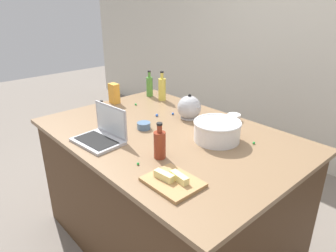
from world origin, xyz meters
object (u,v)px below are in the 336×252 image
object	(u,v)px
laptop	(102,134)
bottle_olive	(149,86)
ramekin_small	(234,117)
kitchen_timer	(102,105)
kettle	(189,108)
mixing_bowl_large	(217,130)
candy_bag	(114,93)
butter_stick_right	(179,177)
cutting_board	(173,182)
ramekin_medium	(144,126)
bottle_oil	(162,89)
butter_stick_left	(164,176)
bottle_soy	(160,144)

from	to	relation	value
laptop	bottle_olive	size ratio (longest dim) A/B	1.39
ramekin_small	kitchen_timer	xyz separation A→B (m)	(-0.86, -0.60, 0.01)
kettle	ramekin_small	bearing A→B (deg)	38.71
mixing_bowl_large	kettle	bearing A→B (deg)	158.75
candy_bag	laptop	bearing A→B (deg)	-38.69
ramekin_small	bottle_olive	bearing A→B (deg)	-174.82
mixing_bowl_large	butter_stick_right	bearing A→B (deg)	-69.20
laptop	candy_bag	size ratio (longest dim) A/B	1.93
bottle_olive	kettle	size ratio (longest dim) A/B	1.11
kettle	candy_bag	distance (m)	0.71
candy_bag	mixing_bowl_large	bearing A→B (deg)	3.76
mixing_bowl_large	candy_bag	size ratio (longest dim) A/B	1.77
mixing_bowl_large	cutting_board	size ratio (longest dim) A/B	1.12
cutting_board	ramekin_medium	size ratio (longest dim) A/B	2.90
cutting_board	candy_bag	bearing A→B (deg)	159.23
mixing_bowl_large	bottle_oil	bearing A→B (deg)	161.46
butter_stick_right	ramekin_medium	xyz separation A→B (m)	(-0.65, 0.29, -0.01)
mixing_bowl_large	kitchen_timer	size ratio (longest dim) A/B	3.91
bottle_olive	ramekin_medium	bearing A→B (deg)	-41.91
laptop	kitchen_timer	bearing A→B (deg)	149.55
bottle_olive	butter_stick_left	world-z (taller)	bottle_olive
mixing_bowl_large	bottle_olive	xyz separation A→B (m)	(-1.03, 0.28, 0.03)
butter_stick_right	kitchen_timer	size ratio (longest dim) A/B	1.43
bottle_soy	cutting_board	bearing A→B (deg)	-27.36
bottle_soy	candy_bag	world-z (taller)	bottle_soy
laptop	bottle_soy	world-z (taller)	laptop
bottle_soy	ramekin_small	bearing A→B (deg)	94.86
bottle_olive	kettle	distance (m)	0.64
candy_bag	ramekin_small	bearing A→B (deg)	24.74
butter_stick_left	cutting_board	bearing A→B (deg)	30.26
bottle_olive	cutting_board	size ratio (longest dim) A/B	0.87
kettle	kitchen_timer	xyz separation A→B (m)	(-0.60, -0.39, -0.04)
mixing_bowl_large	bottle_oil	size ratio (longest dim) A/B	1.17
ramekin_medium	butter_stick_left	bearing A→B (deg)	-29.46
kettle	bottle_soy	bearing A→B (deg)	-60.31
ramekin_small	ramekin_medium	size ratio (longest dim) A/B	1.03
mixing_bowl_large	cutting_board	world-z (taller)	mixing_bowl_large
laptop	bottle_olive	xyz separation A→B (m)	(-0.55, 0.82, 0.05)
kitchen_timer	butter_stick_right	bearing A→B (deg)	-13.18
mixing_bowl_large	kettle	size ratio (longest dim) A/B	1.41
laptop	ramekin_medium	distance (m)	0.32
laptop	bottle_soy	bearing A→B (deg)	17.21
kettle	butter_stick_left	world-z (taller)	kettle
bottle_oil	kettle	size ratio (longest dim) A/B	1.21
ramekin_medium	candy_bag	size ratio (longest dim) A/B	0.55
bottle_olive	ramekin_small	size ratio (longest dim) A/B	2.47
bottle_oil	bottle_soy	xyz separation A→B (m)	(0.79, -0.71, -0.02)
laptop	ramekin_medium	bearing A→B (deg)	85.69
bottle_olive	bottle_soy	bearing A→B (deg)	-36.08
bottle_olive	butter_stick_right	world-z (taller)	bottle_olive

